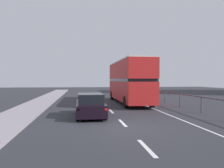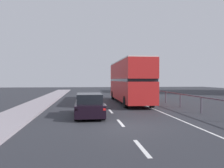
# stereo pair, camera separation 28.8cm
# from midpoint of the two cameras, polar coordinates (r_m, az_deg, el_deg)

# --- Properties ---
(ground_plane) EXTENTS (73.78, 120.00, 0.10)m
(ground_plane) POSITION_cam_midpoint_polar(r_m,az_deg,el_deg) (11.82, 3.53, -10.67)
(ground_plane) COLOR #2A2B31
(lane_paint_markings) EXTENTS (3.74, 46.00, 0.01)m
(lane_paint_markings) POSITION_cam_midpoint_polar(r_m,az_deg,el_deg) (20.54, 5.33, -5.49)
(lane_paint_markings) COLOR silver
(lane_paint_markings) RESTS_ON ground
(bridge_side_railing) EXTENTS (0.10, 42.00, 1.17)m
(bridge_side_railing) POSITION_cam_midpoint_polar(r_m,az_deg,el_deg) (22.05, 15.17, -2.62)
(bridge_side_railing) COLOR #4F4754
(bridge_side_railing) RESTS_ON ground
(double_decker_bus_red) EXTENTS (2.52, 11.36, 4.21)m
(double_decker_bus_red) POSITION_cam_midpoint_polar(r_m,az_deg,el_deg) (23.20, 4.66, 0.85)
(double_decker_bus_red) COLOR red
(double_decker_bus_red) RESTS_ON ground
(hatchback_car_near) EXTENTS (1.82, 4.47, 1.47)m
(hatchback_car_near) POSITION_cam_midpoint_polar(r_m,az_deg,el_deg) (14.80, -5.15, -5.33)
(hatchback_car_near) COLOR black
(hatchback_car_near) RESTS_ON ground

